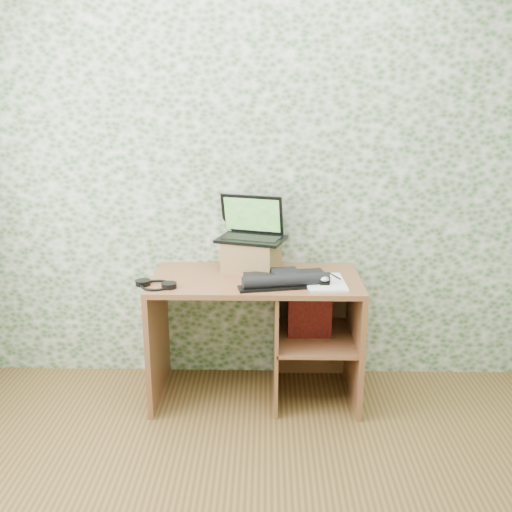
{
  "coord_description": "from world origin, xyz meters",
  "views": [
    {
      "loc": [
        0.06,
        -1.67,
        1.77
      ],
      "look_at": [
        0.0,
        1.39,
        0.89
      ],
      "focal_mm": 40.0,
      "sensor_mm": 36.0,
      "label": 1
    }
  ],
  "objects_px": {
    "notepad": "(325,283)",
    "desk": "(269,319)",
    "laptop": "(252,229)",
    "keyboard": "(286,279)",
    "riser": "(252,255)"
  },
  "relations": [
    {
      "from": "desk",
      "to": "notepad",
      "type": "distance_m",
      "value": 0.44
    },
    {
      "from": "riser",
      "to": "keyboard",
      "type": "xyz_separation_m",
      "value": [
        0.2,
        -0.25,
        -0.07
      ]
    },
    {
      "from": "laptop",
      "to": "notepad",
      "type": "bearing_deg",
      "value": -17.69
    },
    {
      "from": "desk",
      "to": "notepad",
      "type": "relative_size",
      "value": 3.89
    },
    {
      "from": "desk",
      "to": "notepad",
      "type": "height_order",
      "value": "notepad"
    },
    {
      "from": "laptop",
      "to": "notepad",
      "type": "relative_size",
      "value": 1.44
    },
    {
      "from": "desk",
      "to": "notepad",
      "type": "bearing_deg",
      "value": -23.31
    },
    {
      "from": "keyboard",
      "to": "notepad",
      "type": "relative_size",
      "value": 1.73
    },
    {
      "from": "riser",
      "to": "laptop",
      "type": "bearing_deg",
      "value": 90.0
    },
    {
      "from": "keyboard",
      "to": "notepad",
      "type": "bearing_deg",
      "value": -12.01
    },
    {
      "from": "notepad",
      "to": "desk",
      "type": "bearing_deg",
      "value": 154.05
    },
    {
      "from": "riser",
      "to": "notepad",
      "type": "relative_size",
      "value": 0.98
    },
    {
      "from": "laptop",
      "to": "keyboard",
      "type": "distance_m",
      "value": 0.41
    },
    {
      "from": "desk",
      "to": "keyboard",
      "type": "height_order",
      "value": "keyboard"
    },
    {
      "from": "riser",
      "to": "keyboard",
      "type": "relative_size",
      "value": 0.57
    }
  ]
}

